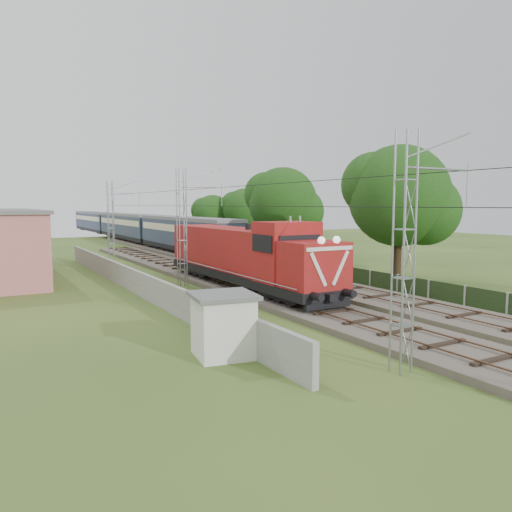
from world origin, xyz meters
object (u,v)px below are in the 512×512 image
coach_rake (128,225)px  relay_hut (223,325)px  locomotive (245,255)px  signal_post (288,243)px

coach_rake → relay_hut: (-12.40, -58.41, -1.38)m
locomotive → signal_post: 3.16m
locomotive → coach_rake: 46.66m
relay_hut → coach_rake: bearing=78.0°
signal_post → relay_hut: bearing=-132.0°
coach_rake → signal_post: bearing=-92.4°
coach_rake → signal_post: (-1.95, -46.82, 0.47)m
locomotive → coach_rake: size_ratio=0.26×
coach_rake → signal_post: signal_post is taller
locomotive → relay_hut: (-7.40, -12.03, -1.14)m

